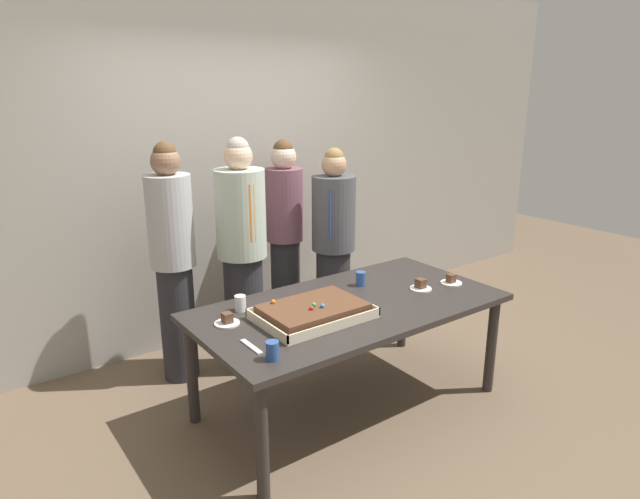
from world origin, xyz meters
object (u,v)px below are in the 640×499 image
Objects in this scene: drink_cup_middle at (240,303)px; person_striped_tie_right at (285,234)px; plated_slice_near_left at (421,286)px; plated_slice_near_right at (451,281)px; sheet_cake at (313,311)px; person_green_shirt_behind at (242,255)px; party_table at (350,314)px; drink_cup_nearest at (361,279)px; plated_slice_far_left at (227,321)px; cake_server_utensil at (251,347)px; drink_cup_far_end at (272,351)px; person_serving_front at (333,245)px; person_far_right_suit at (173,260)px.

person_striped_tie_right is at bearing 45.53° from drink_cup_middle.
plated_slice_near_left is 0.26m from plated_slice_near_right.
sheet_cake is 0.93m from person_green_shirt_behind.
drink_cup_nearest is (0.27, 0.22, 0.12)m from party_table.
drink_cup_nearest is at bearing 2.17° from plated_slice_far_left.
plated_slice_near_right is 1.51m from person_green_shirt_behind.
sheet_cake is at bearing 14.05° from cake_server_utensil.
person_green_shirt_behind is at bearing 131.81° from plated_slice_near_left.
drink_cup_middle is 1.00× the size of drink_cup_far_end.
drink_cup_far_end is at bearing -104.52° from drink_cup_middle.
plated_slice_far_left is 0.09× the size of person_serving_front.
party_table is at bearing 171.70° from plated_slice_near_left.
drink_cup_far_end reaches higher than plated_slice_far_left.
drink_cup_far_end is 0.06× the size of person_serving_front.
drink_cup_nearest is at bearing -5.82° from drink_cup_middle.
person_serving_front reaches higher than cake_server_utensil.
drink_cup_far_end is at bearing -172.11° from plated_slice_near_right.
person_serving_front is 0.83m from person_green_shirt_behind.
person_serving_front is (0.53, 0.87, 0.17)m from party_table.
person_far_right_suit is at bearing 87.32° from cake_server_utensil.
drink_cup_nearest is at bearing 147.30° from plated_slice_near_right.
sheet_cake is at bearing 177.59° from plated_slice_near_left.
sheet_cake is 0.38× the size of person_far_right_suit.
person_green_shirt_behind is (-0.57, 0.66, 0.12)m from drink_cup_nearest.
drink_cup_middle reaches higher than plated_slice_far_left.
person_far_right_suit reaches higher than drink_cup_far_end.
party_table is 1.20× the size of person_striped_tie_right.
plated_slice_near_left is at bearing 27.66° from person_far_right_suit.
drink_cup_far_end is at bearing -4.34° from person_serving_front.
party_table is 0.37m from drink_cup_nearest.
person_far_right_suit reaches higher than plated_slice_near_left.
drink_cup_nearest is (-0.54, 0.35, 0.03)m from plated_slice_near_right.
cake_server_utensil is (-0.82, -0.17, 0.08)m from party_table.
person_serving_front reaches higher than drink_cup_far_end.
drink_cup_nearest is (-0.29, 0.30, 0.03)m from plated_slice_near_left.
plated_slice_far_left reaches higher than plated_slice_near_right.
plated_slice_near_right is 0.09× the size of person_far_right_suit.
person_serving_front reaches higher than sheet_cake.
person_green_shirt_behind is (-0.83, 0.01, 0.07)m from person_serving_front.
sheet_cake is at bearing -156.18° from drink_cup_nearest.
plated_slice_far_left is 0.87m from person_far_right_suit.
party_table is at bearing 7.87° from sheet_cake.
plated_slice_far_left is 0.09× the size of person_striped_tie_right.
drink_cup_far_end is at bearing -20.56° from person_green_shirt_behind.
person_striped_tie_right is at bearing 100.30° from plated_slice_near_left.
party_table is at bearing 11.64° from cake_server_utensil.
party_table is 0.88m from drink_cup_far_end.
drink_cup_far_end is 0.06× the size of person_striped_tie_right.
cake_server_utensil is (-0.49, -0.12, -0.04)m from sheet_cake.
drink_cup_nearest is 1.21m from drink_cup_far_end.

